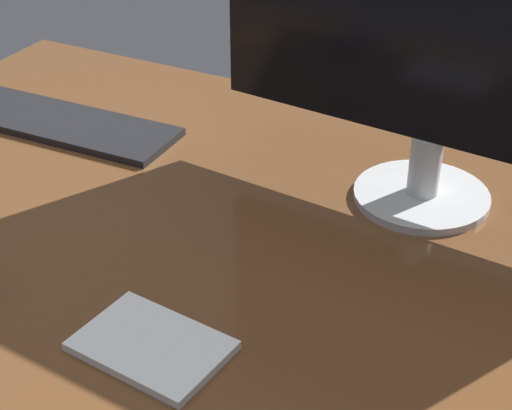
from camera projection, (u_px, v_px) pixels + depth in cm
name	position (u px, v px, depth cm)	size (l,w,h in cm)	color
desk	(256.00, 235.00, 110.54)	(140.00, 84.00, 2.00)	brown
monitor	(444.00, 12.00, 102.07)	(61.47, 18.83, 47.94)	#B8B8B8
keyboard	(61.00, 123.00, 135.25)	(39.45, 12.43, 1.20)	black
notepad	(152.00, 346.00, 89.67)	(15.86, 10.91, 1.03)	silver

